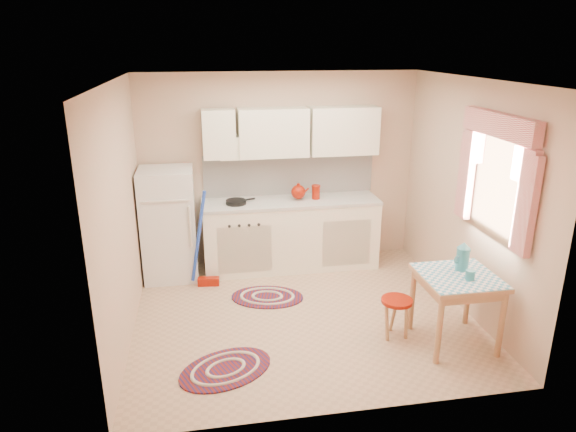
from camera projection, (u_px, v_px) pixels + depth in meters
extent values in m
plane|color=tan|center=(303.00, 314.00, 5.64)|extent=(3.60, 3.60, 0.00)
cube|color=silver|center=(305.00, 80.00, 4.83)|extent=(3.60, 3.20, 0.04)
cube|color=tan|center=(280.00, 170.00, 6.73)|extent=(3.60, 0.04, 2.50)
cube|color=tan|center=(348.00, 272.00, 3.74)|extent=(3.60, 0.04, 2.50)
cube|color=tan|center=(121.00, 216.00, 4.94)|extent=(0.04, 3.20, 2.50)
cube|color=tan|center=(468.00, 198.00, 5.52)|extent=(0.04, 3.20, 2.50)
cube|color=white|center=(289.00, 174.00, 6.75)|extent=(2.25, 0.03, 0.55)
cube|color=white|center=(291.00, 132.00, 6.43)|extent=(2.25, 0.33, 0.60)
cube|color=white|center=(498.00, 184.00, 4.91)|extent=(0.04, 0.85, 0.95)
cube|color=white|center=(169.00, 224.00, 6.34)|extent=(0.65, 0.60, 1.40)
cube|color=white|center=(291.00, 235.00, 6.72)|extent=(2.25, 0.60, 0.88)
cube|color=beige|center=(291.00, 202.00, 6.57)|extent=(2.27, 0.62, 0.04)
cylinder|color=black|center=(236.00, 202.00, 6.40)|extent=(0.33, 0.33, 0.05)
cylinder|color=#8D1405|center=(316.00, 193.00, 6.59)|extent=(0.13, 0.13, 0.16)
cube|color=tan|center=(455.00, 309.00, 5.01)|extent=(0.72, 0.72, 0.72)
cylinder|color=#8D1405|center=(396.00, 318.00, 5.15)|extent=(0.37, 0.37, 0.42)
cylinder|color=teal|center=(470.00, 275.00, 4.80)|extent=(0.09, 0.09, 0.10)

